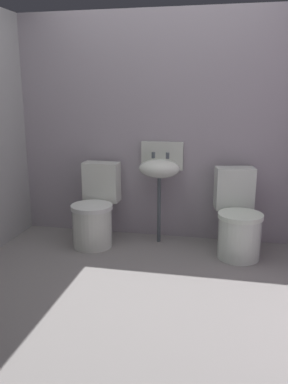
# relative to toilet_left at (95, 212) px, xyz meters

# --- Properties ---
(ground_plane) EXTENTS (3.37, 2.87, 0.08)m
(ground_plane) POSITION_rel_toilet_left_xyz_m (0.61, -0.88, -0.36)
(ground_plane) COLOR gray
(wall_back) EXTENTS (3.37, 0.10, 2.23)m
(wall_back) POSITION_rel_toilet_left_xyz_m (0.61, 0.40, 0.79)
(wall_back) COLOR #9D959E
(wall_back) RESTS_ON ground
(toilet_left) EXTENTS (0.41, 0.60, 0.78)m
(toilet_left) POSITION_rel_toilet_left_xyz_m (0.00, 0.00, 0.00)
(toilet_left) COLOR silver
(toilet_left) RESTS_ON ground
(toilet_right) EXTENTS (0.49, 0.65, 0.78)m
(toilet_right) POSITION_rel_toilet_left_xyz_m (1.37, 0.00, 0.00)
(toilet_right) COLOR silver
(toilet_right) RESTS_ON ground
(sink) EXTENTS (0.42, 0.35, 0.99)m
(sink) POSITION_rel_toilet_left_xyz_m (0.61, 0.19, 0.43)
(sink) COLOR #475055
(sink) RESTS_ON ground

